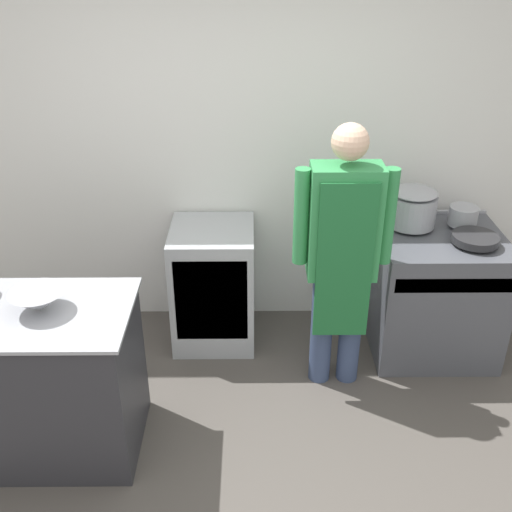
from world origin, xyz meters
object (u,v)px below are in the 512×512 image
Objects in this scene: mixing_bowl at (38,301)px; sauce_pot at (463,216)px; fridge_unit at (214,285)px; person_cook at (342,248)px; stock_pot at (413,207)px; stove at (433,292)px; saute_pan at (475,239)px.

mixing_bowl is 1.48× the size of sauce_pot.
fridge_unit is 4.50× the size of sauce_pot.
stock_pot is at bearing 43.74° from person_cook.
sauce_pot reaches higher than stove.
sauce_pot is (0.00, 0.27, 0.04)m from saute_pan.
saute_pan is at bearing 17.60° from mixing_bowl.
stove is 2.81× the size of stock_pot.
saute_pan is (0.35, -0.27, -0.11)m from stock_pot.
sauce_pot is at bearing 22.94° from mixing_bowl.
sauce_pot is at bearing 30.06° from person_cook.
stove is 1.53m from fridge_unit.
fridge_unit is 1.77m from sauce_pot.
sauce_pot is (0.16, 0.13, 0.52)m from stove.
stock_pot is at bearing 26.17° from mixing_bowl.
stove is 3.11× the size of mixing_bowl.
stock_pot reaches higher than sauce_pot.
stove is at bearing 21.59° from mixing_bowl.
saute_pan is (0.16, -0.13, 0.48)m from stove.
stove is at bearing -140.70° from sauce_pot.
stock_pot is at bearing 0.89° from fridge_unit.
stock_pot is 0.45m from saute_pan.
saute_pan is at bearing -8.26° from fridge_unit.
fridge_unit is 1.46m from stock_pot.
person_cook reaches higher than mixing_bowl.
person_cook is 8.97× the size of sauce_pot.
sauce_pot reaches higher than saute_pan.
person_cook is 0.74m from stock_pot.
mixing_bowl reaches higher than sauce_pot.
stock_pot is (-0.18, 0.13, 0.58)m from stove.
stock_pot reaches higher than saute_pan.
fridge_unit is at bearing 171.74° from saute_pan.
person_cook is at bearing 18.73° from mixing_bowl.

